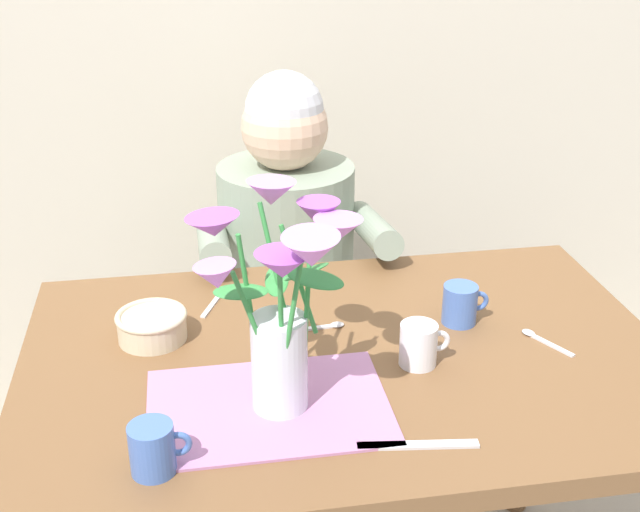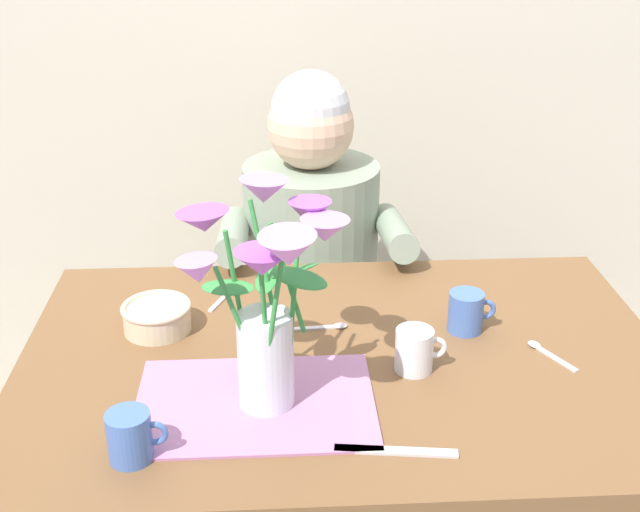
# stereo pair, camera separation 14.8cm
# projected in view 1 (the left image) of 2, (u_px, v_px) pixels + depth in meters

# --- Properties ---
(dining_table) EXTENTS (1.20, 0.80, 0.74)m
(dining_table) POSITION_uv_depth(u_px,v_px,m) (347.00, 397.00, 1.56)
(dining_table) COLOR brown
(dining_table) RESTS_ON ground_plane
(seated_person) EXTENTS (0.45, 0.47, 1.14)m
(seated_person) POSITION_uv_depth(u_px,v_px,m) (288.00, 290.00, 2.14)
(seated_person) COLOR #4C4C56
(seated_person) RESTS_ON ground_plane
(striped_placemat) EXTENTS (0.40, 0.28, 0.00)m
(striped_placemat) POSITION_uv_depth(u_px,v_px,m) (269.00, 407.00, 1.36)
(striped_placemat) COLOR #B275A3
(striped_placemat) RESTS_ON dining_table
(flower_vase) EXTENTS (0.30, 0.31, 0.37)m
(flower_vase) POSITION_uv_depth(u_px,v_px,m) (281.00, 294.00, 1.28)
(flower_vase) COLOR silver
(flower_vase) RESTS_ON dining_table
(ceramic_bowl) EXTENTS (0.14, 0.14, 0.06)m
(ceramic_bowl) POSITION_uv_depth(u_px,v_px,m) (152.00, 325.00, 1.56)
(ceramic_bowl) COLOR beige
(ceramic_bowl) RESTS_ON dining_table
(dinner_knife) EXTENTS (0.19, 0.04, 0.00)m
(dinner_knife) POSITION_uv_depth(u_px,v_px,m) (418.00, 445.00, 1.27)
(dinner_knife) COLOR silver
(dinner_knife) RESTS_ON dining_table
(tea_cup) EXTENTS (0.09, 0.07, 0.08)m
(tea_cup) POSITION_uv_depth(u_px,v_px,m) (461.00, 304.00, 1.61)
(tea_cup) COLOR #476BB7
(tea_cup) RESTS_ON dining_table
(ceramic_mug) EXTENTS (0.09, 0.07, 0.08)m
(ceramic_mug) POSITION_uv_depth(u_px,v_px,m) (153.00, 449.00, 1.20)
(ceramic_mug) COLOR #476BB7
(ceramic_mug) RESTS_ON dining_table
(coffee_cup) EXTENTS (0.09, 0.07, 0.08)m
(coffee_cup) POSITION_uv_depth(u_px,v_px,m) (419.00, 345.00, 1.47)
(coffee_cup) COLOR silver
(coffee_cup) RESTS_ON dining_table
(spoon_0) EXTENTS (0.07, 0.11, 0.01)m
(spoon_0) POSITION_uv_depth(u_px,v_px,m) (539.00, 338.00, 1.56)
(spoon_0) COLOR silver
(spoon_0) RESTS_ON dining_table
(spoon_1) EXTENTS (0.06, 0.12, 0.01)m
(spoon_1) POSITION_uv_depth(u_px,v_px,m) (216.00, 299.00, 1.71)
(spoon_1) COLOR silver
(spoon_1) RESTS_ON dining_table
(spoon_2) EXTENTS (0.12, 0.02, 0.01)m
(spoon_2) POSITION_uv_depth(u_px,v_px,m) (323.00, 327.00, 1.60)
(spoon_2) COLOR silver
(spoon_2) RESTS_ON dining_table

